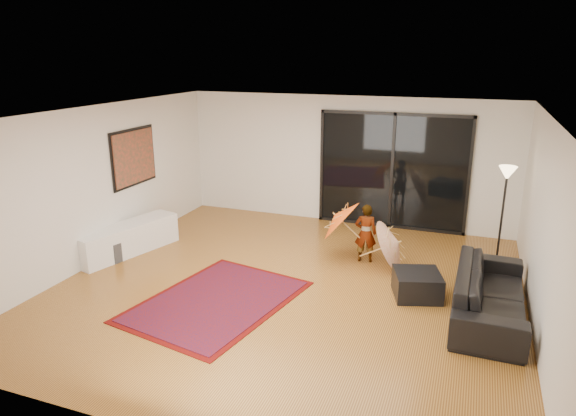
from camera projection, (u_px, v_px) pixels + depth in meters
The scene contains 17 objects.
floor at pixel (288, 287), 8.09m from camera, with size 7.00×7.00×0.00m, color #AB752E.
ceiling at pixel (288, 114), 7.30m from camera, with size 7.00×7.00×0.00m, color white.
wall_back at pixel (345, 160), 10.84m from camera, with size 7.00×7.00×0.00m, color silver.
wall_front at pixel (152, 311), 4.55m from camera, with size 7.00×7.00×0.00m, color silver.
wall_left at pixel (98, 185), 8.85m from camera, with size 7.00×7.00×0.00m, color silver.
wall_right at pixel (545, 232), 6.54m from camera, with size 7.00×7.00×0.00m, color silver.
sliding_door at pixel (392, 171), 10.52m from camera, with size 3.06×0.07×2.40m.
painting at pixel (134, 157), 9.65m from camera, with size 0.04×1.28×1.08m.
media_console at pixel (128, 239), 9.37m from camera, with size 0.50×1.99×0.55m, color white.
speaker at pixel (115, 251), 9.08m from camera, with size 0.31×0.31×0.35m, color #424244.
persian_rug at pixel (217, 301), 7.61m from camera, with size 2.32×2.91×0.02m.
sofa at pixel (490, 293), 7.11m from camera, with size 2.34×0.92×0.68m, color black.
ottoman at pixel (417, 284), 7.73m from camera, with size 0.67×0.67×0.38m, color black.
floor_lamp at pixel (506, 188), 8.61m from camera, with size 0.30×0.30×1.73m.
child at pixel (366, 233), 8.94m from camera, with size 0.38×0.25×1.04m, color #999999.
parasol_orange at pixel (335, 219), 9.02m from camera, with size 0.69×0.88×0.90m.
parasol_white at pixel (399, 241), 8.61m from camera, with size 0.59×0.90×0.95m.
Camera 1 is at (2.55, -6.92, 3.55)m, focal length 32.00 mm.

